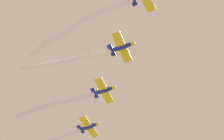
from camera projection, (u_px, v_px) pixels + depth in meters
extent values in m
cylinder|color=white|center=(123.00, 3.00, 56.00)|extent=(2.39, 2.53, 1.21)
cylinder|color=white|center=(108.00, 10.00, 56.78)|extent=(2.58, 2.67, 1.07)
cylinder|color=white|center=(92.00, 16.00, 57.56)|extent=(2.57, 2.71, 1.13)
cylinder|color=white|center=(78.00, 24.00, 58.47)|extent=(2.14, 2.98, 1.22)
cylinder|color=white|center=(65.00, 33.00, 59.56)|extent=(2.46, 2.82, 1.41)
cylinder|color=white|center=(52.00, 40.00, 60.55)|extent=(2.31, 2.76, 0.99)
cylinder|color=white|center=(39.00, 49.00, 61.53)|extent=(2.30, 3.26, 1.16)
sphere|color=white|center=(130.00, 0.00, 55.59)|extent=(0.95, 0.95, 0.95)
sphere|color=white|center=(116.00, 6.00, 56.42)|extent=(0.95, 0.95, 0.95)
sphere|color=white|center=(100.00, 13.00, 57.15)|extent=(0.95, 0.95, 0.95)
sphere|color=white|center=(84.00, 19.00, 57.97)|extent=(0.95, 0.95, 0.95)
sphere|color=white|center=(71.00, 30.00, 58.98)|extent=(0.95, 0.95, 0.95)
sphere|color=white|center=(58.00, 37.00, 60.13)|extent=(0.95, 0.95, 0.95)
sphere|color=white|center=(45.00, 44.00, 60.96)|extent=(0.95, 0.95, 0.95)
sphere|color=white|center=(32.00, 54.00, 62.10)|extent=(0.95, 0.95, 0.95)
ellipsoid|color=navy|center=(121.00, 47.00, 61.10)|extent=(3.57, 3.65, 0.87)
sphere|color=yellow|center=(133.00, 44.00, 60.65)|extent=(1.04, 1.04, 0.74)
ellipsoid|color=black|center=(124.00, 45.00, 61.24)|extent=(1.15, 1.16, 0.46)
cube|color=yellow|center=(122.00, 47.00, 60.98)|extent=(5.43, 5.33, 0.12)
cube|color=navy|center=(111.00, 50.00, 61.56)|extent=(2.29, 2.26, 0.10)
cube|color=yellow|center=(112.00, 49.00, 61.90)|extent=(0.75, 0.77, 1.19)
cylinder|color=white|center=(102.00, 53.00, 61.91)|extent=(2.45, 2.34, 1.07)
cylinder|color=white|center=(88.00, 55.00, 62.49)|extent=(2.70, 2.09, 1.01)
cylinder|color=white|center=(73.00, 58.00, 63.09)|extent=(2.59, 2.50, 1.04)
cylinder|color=white|center=(58.00, 62.00, 63.51)|extent=(2.78, 2.15, 1.07)
cylinder|color=white|center=(43.00, 65.00, 63.53)|extent=(2.65, 2.04, 1.15)
cylinder|color=white|center=(29.00, 67.00, 63.60)|extent=(2.40, 1.90, 0.84)
sphere|color=white|center=(110.00, 51.00, 61.54)|extent=(0.76, 0.76, 0.76)
sphere|color=white|center=(95.00, 55.00, 62.28)|extent=(0.76, 0.76, 0.76)
sphere|color=white|center=(80.00, 56.00, 62.71)|extent=(0.76, 0.76, 0.76)
sphere|color=white|center=(66.00, 60.00, 63.48)|extent=(0.76, 0.76, 0.76)
sphere|color=white|center=(50.00, 63.00, 63.54)|extent=(0.76, 0.76, 0.76)
sphere|color=white|center=(36.00, 66.00, 63.52)|extent=(0.76, 0.76, 0.76)
sphere|color=white|center=(22.00, 68.00, 63.68)|extent=(0.76, 0.76, 0.76)
ellipsoid|color=navy|center=(104.00, 91.00, 67.15)|extent=(3.59, 3.63, 0.87)
sphere|color=yellow|center=(114.00, 88.00, 66.71)|extent=(1.04, 1.04, 0.74)
ellipsoid|color=black|center=(106.00, 89.00, 67.30)|extent=(1.16, 1.16, 0.46)
cube|color=yellow|center=(104.00, 91.00, 67.03)|extent=(5.41, 5.35, 0.12)
cube|color=navy|center=(95.00, 93.00, 67.61)|extent=(2.28, 2.27, 0.10)
cube|color=yellow|center=(95.00, 91.00, 67.95)|extent=(0.76, 0.77, 1.19)
cylinder|color=white|center=(87.00, 96.00, 67.74)|extent=(2.44, 2.25, 1.05)
cylinder|color=white|center=(74.00, 99.00, 68.30)|extent=(2.48, 2.50, 1.15)
cylinder|color=white|center=(63.00, 102.00, 69.08)|extent=(2.46, 2.29, 1.31)
cylinder|color=white|center=(52.00, 104.00, 69.91)|extent=(2.20, 2.29, 1.33)
cylinder|color=white|center=(42.00, 107.00, 70.82)|extent=(2.44, 2.41, 1.40)
cylinder|color=white|center=(32.00, 110.00, 71.62)|extent=(2.04, 2.35, 0.89)
cylinder|color=white|center=(22.00, 114.00, 72.09)|extent=(2.30, 2.12, 1.09)
sphere|color=white|center=(93.00, 94.00, 67.58)|extent=(0.87, 0.87, 0.87)
sphere|color=white|center=(81.00, 97.00, 67.91)|extent=(0.87, 0.87, 0.87)
sphere|color=white|center=(68.00, 101.00, 68.70)|extent=(0.87, 0.87, 0.87)
sphere|color=white|center=(57.00, 103.00, 69.46)|extent=(0.87, 0.87, 0.87)
sphere|color=white|center=(48.00, 106.00, 70.36)|extent=(0.87, 0.87, 0.87)
sphere|color=white|center=(37.00, 108.00, 71.28)|extent=(0.87, 0.87, 0.87)
sphere|color=white|center=(28.00, 113.00, 71.96)|extent=(0.87, 0.87, 0.87)
sphere|color=white|center=(17.00, 116.00, 72.23)|extent=(0.87, 0.87, 0.87)
ellipsoid|color=navy|center=(89.00, 127.00, 73.21)|extent=(3.41, 3.79, 0.87)
sphere|color=yellow|center=(98.00, 124.00, 72.68)|extent=(1.04, 1.04, 0.74)
ellipsoid|color=black|center=(91.00, 125.00, 73.33)|extent=(1.13, 1.18, 0.46)
cube|color=yellow|center=(89.00, 127.00, 73.08)|extent=(5.63, 5.10, 0.12)
cube|color=navy|center=(81.00, 129.00, 73.73)|extent=(2.36, 2.18, 0.10)
cube|color=yellow|center=(81.00, 127.00, 74.07)|extent=(0.71, 0.81, 1.19)
cylinder|color=white|center=(72.00, 133.00, 74.17)|extent=(2.71, 3.01, 0.81)
cylinder|color=white|center=(59.00, 138.00, 75.02)|extent=(2.56, 2.96, 0.92)
sphere|color=white|center=(79.00, 130.00, 73.71)|extent=(0.76, 0.76, 0.76)
sphere|color=white|center=(65.00, 135.00, 74.62)|extent=(0.76, 0.76, 0.76)
sphere|color=white|center=(52.00, 140.00, 75.42)|extent=(0.76, 0.76, 0.76)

